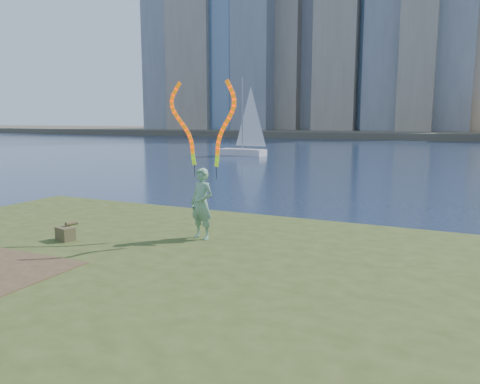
% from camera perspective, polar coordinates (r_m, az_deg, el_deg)
% --- Properties ---
extents(ground, '(320.00, 320.00, 0.00)m').
position_cam_1_polar(ground, '(11.24, -9.45, -10.43)').
color(ground, '#19253E').
rests_on(ground, ground).
extents(grassy_knoll, '(20.00, 18.00, 0.80)m').
position_cam_1_polar(grassy_knoll, '(9.44, -17.57, -12.38)').
color(grassy_knoll, '#364418').
rests_on(grassy_knoll, ground).
extents(far_shore, '(320.00, 40.00, 1.20)m').
position_cam_1_polar(far_shore, '(103.93, 21.78, 6.63)').
color(far_shore, '#4E4939').
rests_on(far_shore, ground).
extents(woman_with_ribbons, '(2.06, 0.59, 4.10)m').
position_cam_1_polar(woman_with_ribbons, '(11.29, -4.60, 1.24)').
color(woman_with_ribbons, '#1E6736').
rests_on(woman_with_ribbons, grassy_knoll).
extents(canvas_bag, '(0.51, 0.58, 0.43)m').
position_cam_1_polar(canvas_bag, '(12.07, -20.47, -4.70)').
color(canvas_bag, '#484324').
rests_on(canvas_bag, grassy_knoll).
extents(sailboat, '(5.22, 2.17, 7.83)m').
position_cam_1_polar(sailboat, '(47.36, 0.57, 6.11)').
color(sailboat, silver).
rests_on(sailboat, ground).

